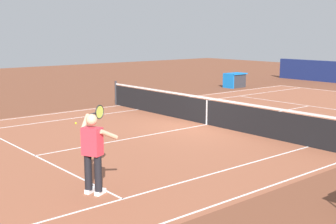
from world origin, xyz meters
TOP-DOWN VIEW (x-y plane):
  - ground_plane at (0.00, 0.00)m, footprint 60.00×60.00m
  - court_slab at (0.00, 0.00)m, footprint 24.20×11.40m
  - court_line_markings at (0.00, 0.00)m, footprint 23.85×11.05m
  - tennis_net at (0.00, 0.00)m, footprint 0.10×11.70m
  - tennis_player_near at (6.67, 3.48)m, footprint 0.91×0.95m
  - tennis_ball at (3.53, -3.06)m, footprint 0.07×0.07m
  - equipment_cart_tarped at (-9.01, -6.73)m, footprint 1.25×0.84m

SIDE VIEW (x-z plane):
  - ground_plane at x=0.00m, z-range 0.00..0.00m
  - court_slab at x=0.00m, z-range 0.00..0.00m
  - court_line_markings at x=0.00m, z-range 0.00..0.01m
  - tennis_ball at x=3.53m, z-range 0.00..0.07m
  - equipment_cart_tarped at x=-9.01m, z-range 0.01..0.86m
  - tennis_net at x=0.00m, z-range -0.05..1.03m
  - tennis_player_near at x=6.67m, z-range 0.08..1.78m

